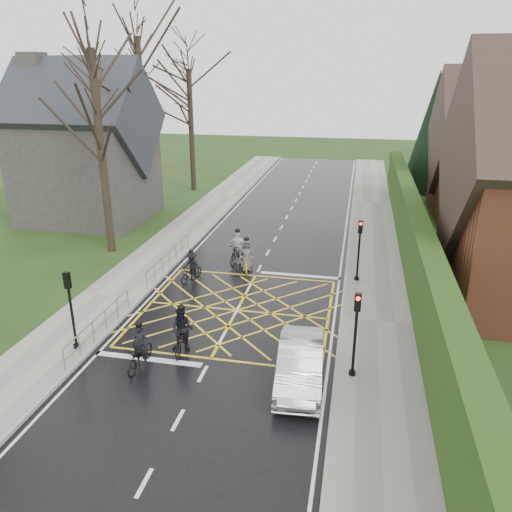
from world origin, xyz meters
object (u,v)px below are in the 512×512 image
(cyclist_mid, at_px, (192,269))
(car, at_px, (300,364))
(cyclist_rear, at_px, (140,352))
(cyclist_front, at_px, (237,250))
(cyclist_lead, at_px, (246,259))
(cyclist_back, at_px, (182,334))

(cyclist_mid, height_order, car, cyclist_mid)
(cyclist_rear, bearing_deg, cyclist_front, 87.17)
(car, bearing_deg, cyclist_mid, 126.21)
(cyclist_mid, xyz_separation_m, cyclist_front, (1.67, 2.80, 0.13))
(cyclist_front, height_order, cyclist_lead, cyclist_front)
(cyclist_back, height_order, cyclist_front, cyclist_front)
(cyclist_lead, bearing_deg, cyclist_rear, -113.87)
(cyclist_front, xyz_separation_m, car, (4.70, -10.33, -0.02))
(cyclist_rear, height_order, cyclist_mid, cyclist_rear)
(cyclist_lead, height_order, car, cyclist_lead)
(cyclist_lead, distance_m, car, 10.23)
(cyclist_rear, distance_m, cyclist_back, 1.71)
(cyclist_back, bearing_deg, cyclist_lead, 81.20)
(cyclist_back, xyz_separation_m, cyclist_mid, (-1.82, 6.47, -0.13))
(cyclist_mid, distance_m, cyclist_front, 3.26)
(cyclist_mid, xyz_separation_m, car, (6.37, -7.53, 0.10))
(cyclist_rear, distance_m, cyclist_lead, 9.81)
(cyclist_rear, bearing_deg, cyclist_back, 52.18)
(cyclist_mid, distance_m, cyclist_lead, 3.04)
(cyclist_lead, bearing_deg, car, -81.19)
(cyclist_front, distance_m, cyclist_lead, 1.16)
(cyclist_back, relative_size, car, 0.46)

